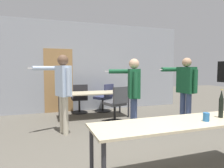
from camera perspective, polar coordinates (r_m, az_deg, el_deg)
The scene contains 11 objects.
back_wall at distance 6.87m, azimuth -6.10°, elevation 4.81°, with size 6.59×0.12×2.95m.
conference_table_near at distance 2.77m, azimuth 18.98°, elevation -11.36°, with size 2.35×0.64×0.73m.
conference_table_far at distance 5.79m, azimuth -5.24°, elevation -2.96°, with size 2.02×0.81×0.73m.
person_center_tall at distance 5.23m, azimuth 20.31°, elevation -0.24°, with size 0.84×0.63×1.68m.
person_far_watching at distance 4.31m, azimuth 6.07°, elevation -1.30°, with size 0.69×0.73×1.62m.
person_right_polo at distance 4.37m, azimuth -13.90°, elevation -0.54°, with size 0.86×0.53×1.70m.
office_chair_near_pushed at distance 5.21m, azimuth 1.27°, elevation -6.15°, with size 0.57×0.62×0.96m.
office_chair_mid_tucked at distance 6.57m, azimuth -2.14°, elevation -4.23°, with size 0.66×0.68×0.92m.
office_chair_far_right at distance 6.38m, azimuth -9.22°, elevation -4.48°, with size 0.52×0.55×0.93m.
beer_bottle at distance 3.15m, azimuth 28.73°, elevation -5.14°, with size 0.06×0.06×0.39m.
drink_cup at distance 2.87m, azimuth 25.31°, elevation -8.52°, with size 0.08×0.08×0.11m.
Camera 1 is at (-1.58, -1.50, 1.40)m, focal length 32.00 mm.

